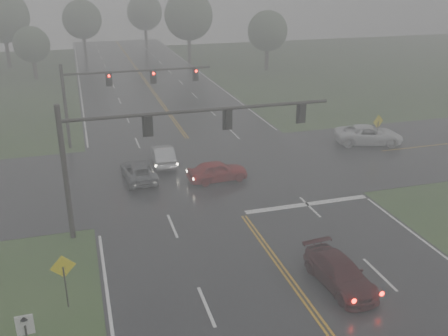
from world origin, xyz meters
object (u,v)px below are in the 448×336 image
object	(u,v)px
pickup_white	(368,144)
signal_gantry_far	(111,87)
sedan_red	(218,181)
sedan_maroon	(339,285)
car_grey	(139,180)
sedan_silver	(164,164)
signal_gantry_near	(153,138)

from	to	relation	value
pickup_white	signal_gantry_far	world-z (taller)	signal_gantry_far
sedan_red	signal_gantry_far	size ratio (longest dim) A/B	0.34
sedan_maroon	car_grey	xyz separation A→B (m)	(-7.55, 15.84, 0.00)
sedan_silver	pickup_white	xyz separation A→B (m)	(18.15, -0.20, 0.00)
sedan_red	sedan_silver	bearing A→B (deg)	32.35
pickup_white	sedan_silver	bearing A→B (deg)	106.11
sedan_maroon	car_grey	world-z (taller)	sedan_maroon
signal_gantry_near	pickup_white	bearing A→B (deg)	25.66
sedan_red	sedan_maroon	bearing A→B (deg)	-175.23
sedan_red	sedan_silver	size ratio (longest dim) A/B	0.97
signal_gantry_near	signal_gantry_far	distance (m)	16.13
pickup_white	signal_gantry_near	xyz separation A→B (m)	(-20.25, -9.73, 5.53)
car_grey	signal_gantry_near	world-z (taller)	signal_gantry_near
signal_gantry_near	sedan_red	bearing A→B (deg)	46.45
sedan_maroon	signal_gantry_far	size ratio (longest dim) A/B	0.37
signal_gantry_near	signal_gantry_far	bearing A→B (deg)	93.61
sedan_maroon	signal_gantry_far	distance (m)	26.52
sedan_maroon	signal_gantry_far	world-z (taller)	signal_gantry_far
sedan_silver	signal_gantry_near	xyz separation A→B (m)	(-2.10, -9.93, 5.53)
sedan_red	signal_gantry_near	world-z (taller)	signal_gantry_near
sedan_maroon	sedan_silver	size ratio (longest dim) A/B	1.05
signal_gantry_near	signal_gantry_far	xyz separation A→B (m)	(-1.01, 16.09, -0.52)
car_grey	pickup_white	size ratio (longest dim) A/B	0.79
sedan_silver	car_grey	bearing A→B (deg)	52.51
signal_gantry_far	car_grey	bearing A→B (deg)	-84.44
pickup_white	sedan_maroon	bearing A→B (deg)	161.62
sedan_silver	signal_gantry_near	world-z (taller)	signal_gantry_near
sedan_maroon	signal_gantry_near	distance (m)	12.58
pickup_white	signal_gantry_near	distance (m)	23.14
signal_gantry_near	signal_gantry_far	size ratio (longest dim) A/B	1.24
sedan_maroon	sedan_red	distance (m)	14.27
sedan_maroon	signal_gantry_near	size ratio (longest dim) A/B	0.30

